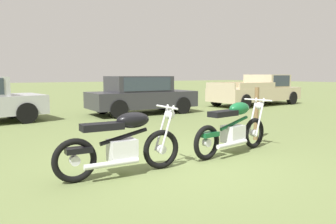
{
  "coord_description": "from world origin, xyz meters",
  "views": [
    {
      "loc": [
        -3.27,
        -4.39,
        1.49
      ],
      "look_at": [
        0.14,
        0.62,
        0.8
      ],
      "focal_mm": 34.95,
      "sensor_mm": 36.0,
      "label": 1
    }
  ],
  "objects_px": {
    "car_charcoal": "(141,93)",
    "fence_post_wooden": "(256,114)",
    "motorcycle_black": "(123,143)",
    "pickup_truck_beige": "(259,90)",
    "motorcycle_green": "(233,128)"
  },
  "relations": [
    {
      "from": "car_charcoal",
      "to": "fence_post_wooden",
      "type": "height_order",
      "value": "car_charcoal"
    },
    {
      "from": "motorcycle_black",
      "to": "pickup_truck_beige",
      "type": "bearing_deg",
      "value": 35.58
    },
    {
      "from": "motorcycle_black",
      "to": "car_charcoal",
      "type": "relative_size",
      "value": 0.49
    },
    {
      "from": "motorcycle_green",
      "to": "car_charcoal",
      "type": "bearing_deg",
      "value": 68.81
    },
    {
      "from": "motorcycle_black",
      "to": "fence_post_wooden",
      "type": "height_order",
      "value": "fence_post_wooden"
    },
    {
      "from": "fence_post_wooden",
      "to": "pickup_truck_beige",
      "type": "bearing_deg",
      "value": 39.95
    },
    {
      "from": "motorcycle_black",
      "to": "pickup_truck_beige",
      "type": "distance_m",
      "value": 12.46
    },
    {
      "from": "pickup_truck_beige",
      "to": "fence_post_wooden",
      "type": "xyz_separation_m",
      "value": [
        -6.92,
        -5.8,
        -0.15
      ]
    },
    {
      "from": "motorcycle_green",
      "to": "fence_post_wooden",
      "type": "bearing_deg",
      "value": 18.15
    },
    {
      "from": "motorcycle_black",
      "to": "pickup_truck_beige",
      "type": "xyz_separation_m",
      "value": [
        10.64,
        6.48,
        0.27
      ]
    },
    {
      "from": "motorcycle_black",
      "to": "car_charcoal",
      "type": "height_order",
      "value": "car_charcoal"
    },
    {
      "from": "motorcycle_black",
      "to": "motorcycle_green",
      "type": "relative_size",
      "value": 0.98
    },
    {
      "from": "car_charcoal",
      "to": "fence_post_wooden",
      "type": "bearing_deg",
      "value": -89.97
    },
    {
      "from": "pickup_truck_beige",
      "to": "fence_post_wooden",
      "type": "height_order",
      "value": "pickup_truck_beige"
    },
    {
      "from": "motorcycle_black",
      "to": "motorcycle_green",
      "type": "bearing_deg",
      "value": 5.13
    }
  ]
}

